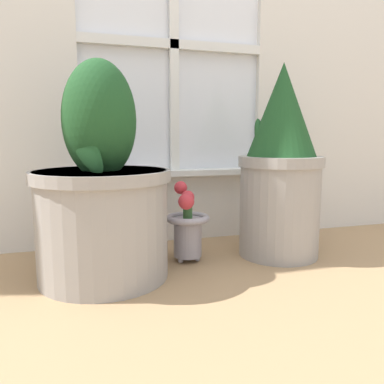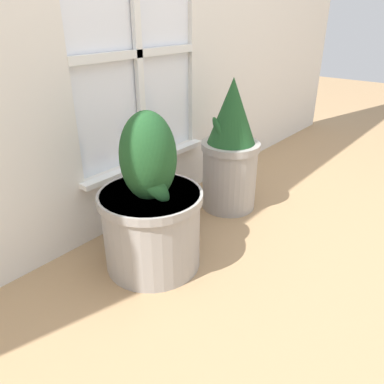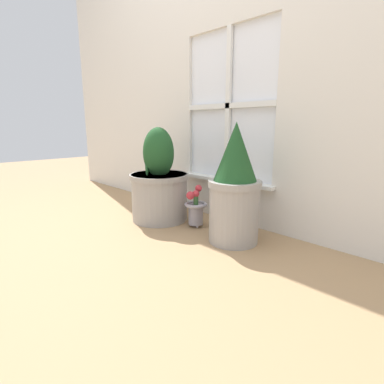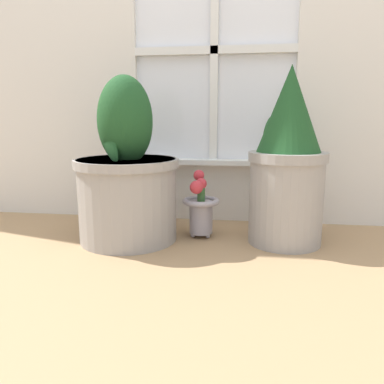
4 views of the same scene
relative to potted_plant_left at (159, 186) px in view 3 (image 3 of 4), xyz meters
The scene contains 5 objects.
ground_plane 0.51m from the potted_plant_left, 43.84° to the right, with size 10.00×10.00×0.00m, color tan.
wall_with_window 1.13m from the potted_plant_left, 49.93° to the left, with size 4.40×0.10×2.50m.
potted_plant_left is the anchor object (origin of this frame).
potted_plant_right 0.65m from the potted_plant_left, ahead, with size 0.31×0.31×0.70m.
flower_vase 0.33m from the potted_plant_left, 14.73° to the left, with size 0.16×0.16×0.28m.
Camera 3 is at (1.36, -0.99, 0.68)m, focal length 28.00 mm.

